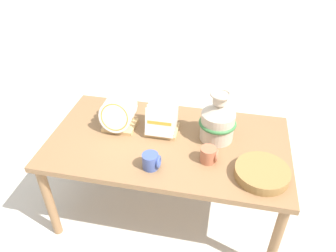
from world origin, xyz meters
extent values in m
plane|color=beige|center=(0.00, 0.00, 0.00)|extent=(14.00, 14.00, 0.00)
cube|color=olive|center=(0.00, 0.00, 0.60)|extent=(1.46, 0.80, 0.03)
cylinder|color=olive|center=(-0.68, -0.35, 0.29)|extent=(0.06, 0.06, 0.58)
cylinder|color=olive|center=(0.68, -0.35, 0.29)|extent=(0.06, 0.06, 0.58)
cylinder|color=olive|center=(-0.68, 0.35, 0.29)|extent=(0.06, 0.06, 0.58)
cylinder|color=olive|center=(0.68, 0.35, 0.29)|extent=(0.06, 0.06, 0.58)
cylinder|color=beige|center=(0.29, 0.09, 0.71)|extent=(0.20, 0.20, 0.18)
cone|color=beige|center=(0.29, 0.09, 0.84)|extent=(0.20, 0.20, 0.07)
cylinder|color=beige|center=(0.29, 0.09, 0.90)|extent=(0.09, 0.09, 0.06)
torus|color=beige|center=(0.29, 0.09, 0.93)|extent=(0.13, 0.13, 0.02)
torus|color=#38753D|center=(0.29, 0.09, 0.73)|extent=(0.23, 0.23, 0.02)
cube|color=tan|center=(-0.33, 0.08, 0.63)|extent=(0.20, 0.17, 0.02)
cylinder|color=tan|center=(-0.40, 0.14, 0.67)|extent=(0.01, 0.01, 0.06)
cylinder|color=tan|center=(-0.26, 0.14, 0.67)|extent=(0.01, 0.01, 0.06)
cylinder|color=white|center=(-0.33, 0.00, 0.74)|extent=(0.20, 0.06, 0.20)
torus|color=gold|center=(-0.33, 0.00, 0.75)|extent=(0.18, 0.05, 0.17)
cylinder|color=white|center=(-0.33, 0.05, 0.74)|extent=(0.20, 0.06, 0.20)
cylinder|color=white|center=(-0.33, 0.10, 0.74)|extent=(0.20, 0.06, 0.20)
cylinder|color=white|center=(-0.33, 0.15, 0.74)|extent=(0.20, 0.06, 0.20)
cube|color=tan|center=(-0.06, 0.09, 0.63)|extent=(0.20, 0.17, 0.02)
cylinder|color=tan|center=(-0.13, 0.15, 0.67)|extent=(0.01, 0.01, 0.06)
cylinder|color=tan|center=(0.01, 0.15, 0.67)|extent=(0.01, 0.01, 0.06)
cube|color=white|center=(-0.06, 0.02, 0.73)|extent=(0.18, 0.05, 0.17)
cube|color=white|center=(-0.06, 0.05, 0.73)|extent=(0.18, 0.05, 0.17)
cube|color=white|center=(-0.06, 0.09, 0.73)|extent=(0.18, 0.05, 0.17)
cube|color=white|center=(-0.06, 0.12, 0.73)|extent=(0.18, 0.05, 0.17)
cube|color=white|center=(-0.06, 0.16, 0.73)|extent=(0.18, 0.05, 0.17)
cube|color=gold|center=(-0.06, 0.01, 0.73)|extent=(0.15, 0.01, 0.02)
cylinder|color=olive|center=(0.55, -0.20, 0.62)|extent=(0.29, 0.29, 0.01)
cylinder|color=olive|center=(0.55, -0.20, 0.63)|extent=(0.29, 0.29, 0.01)
cylinder|color=olive|center=(0.55, -0.20, 0.64)|extent=(0.29, 0.29, 0.01)
cylinder|color=olive|center=(0.55, -0.20, 0.65)|extent=(0.29, 0.29, 0.01)
cylinder|color=olive|center=(0.55, -0.20, 0.66)|extent=(0.29, 0.29, 0.01)
cylinder|color=olive|center=(0.55, -0.20, 0.67)|extent=(0.29, 0.29, 0.01)
cylinder|color=#B76647|center=(0.26, -0.13, 0.66)|extent=(0.09, 0.09, 0.09)
torus|color=#B76647|center=(0.30, -0.13, 0.67)|extent=(0.02, 0.07, 0.07)
cylinder|color=#42569E|center=(-0.05, -0.25, 0.66)|extent=(0.09, 0.09, 0.09)
torus|color=#42569E|center=(0.00, -0.25, 0.67)|extent=(0.02, 0.07, 0.07)
camera|label=1|loc=(0.32, -1.53, 1.88)|focal=35.00mm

